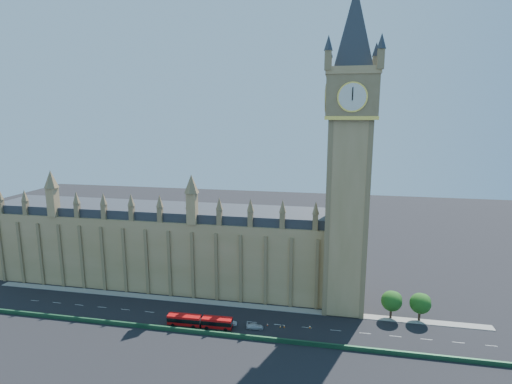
% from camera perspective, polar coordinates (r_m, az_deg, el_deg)
% --- Properties ---
extents(ground, '(400.00, 400.00, 0.00)m').
position_cam_1_polar(ground, '(124.87, -6.27, -17.48)').
color(ground, black).
rests_on(ground, ground).
extents(palace_westminster, '(120.00, 20.00, 28.00)m').
position_cam_1_polar(palace_westminster, '(146.70, -13.27, -7.39)').
color(palace_westminster, '#A0834D').
rests_on(palace_westminster, ground).
extents(elizabeth_tower, '(20.59, 20.59, 105.00)m').
position_cam_1_polar(elizabeth_tower, '(118.80, 13.25, 8.37)').
color(elizabeth_tower, '#A0834D').
rests_on(elizabeth_tower, ground).
extents(bridge_parapet, '(160.00, 0.60, 1.20)m').
position_cam_1_polar(bridge_parapet, '(117.13, -7.65, -19.24)').
color(bridge_parapet, '#1E4C2D').
rests_on(bridge_parapet, ground).
extents(kerb_north, '(160.00, 3.00, 0.16)m').
position_cam_1_polar(kerb_north, '(132.90, -5.03, -15.56)').
color(kerb_north, gray).
rests_on(kerb_north, ground).
extents(tree_east_near, '(6.00, 6.00, 8.50)m').
position_cam_1_polar(tree_east_near, '(128.07, 18.90, -14.45)').
color(tree_east_near, '#382619').
rests_on(tree_east_near, ground).
extents(tree_east_far, '(6.00, 6.00, 8.50)m').
position_cam_1_polar(tree_east_far, '(129.49, 22.52, -14.42)').
color(tree_east_far, '#382619').
rests_on(tree_east_far, ground).
extents(red_bus, '(18.78, 3.37, 3.18)m').
position_cam_1_polar(red_bus, '(120.16, -8.05, -17.83)').
color(red_bus, red).
rests_on(red_bus, ground).
extents(car_grey, '(3.89, 1.86, 1.28)m').
position_cam_1_polar(car_grey, '(121.57, -7.85, -18.02)').
color(car_grey, '#3C3E43').
rests_on(car_grey, ground).
extents(car_silver, '(4.35, 1.76, 1.41)m').
position_cam_1_polar(car_silver, '(120.67, -3.83, -18.13)').
color(car_silver, '#B6BABE').
rests_on(car_silver, ground).
extents(car_white, '(4.98, 2.51, 1.39)m').
position_cam_1_polar(car_white, '(118.68, -0.15, -18.65)').
color(car_white, silver).
rests_on(car_white, ground).
extents(cone_a, '(0.51, 0.51, 0.62)m').
position_cam_1_polar(cone_a, '(120.37, 1.65, -18.41)').
color(cone_a, black).
rests_on(cone_a, ground).
extents(cone_b, '(0.51, 0.51, 0.63)m').
position_cam_1_polar(cone_b, '(119.65, 3.50, -18.62)').
color(cone_b, black).
rests_on(cone_b, ground).
extents(cone_c, '(0.65, 0.65, 0.78)m').
position_cam_1_polar(cone_c, '(120.10, 7.70, -18.54)').
color(cone_c, black).
rests_on(cone_c, ground).
extents(cone_d, '(0.55, 0.55, 0.72)m').
position_cam_1_polar(cone_d, '(119.72, 4.06, -18.58)').
color(cone_d, black).
rests_on(cone_d, ground).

